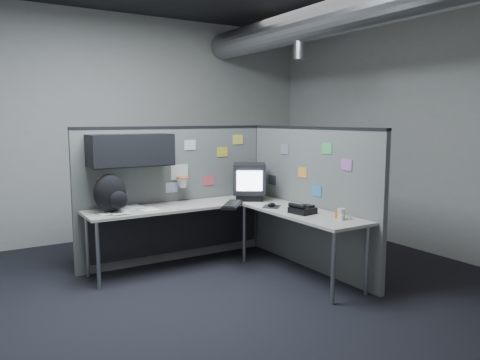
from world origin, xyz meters
TOP-DOWN VIEW (x-y plane):
  - room at (0.56, 0.00)m, footprint 5.62×5.62m
  - partition_back at (-0.25, 1.23)m, footprint 2.44×0.42m
  - partition_right at (1.10, 0.22)m, footprint 0.07×2.23m
  - desk at (0.15, 0.70)m, footprint 2.31×2.11m
  - monitor at (0.72, 0.90)m, footprint 0.53×0.53m
  - keyboard at (0.30, 0.61)m, footprint 0.43×0.46m
  - mouse at (0.66, 0.35)m, footprint 0.28×0.28m
  - phone at (0.73, -0.12)m, footprint 0.25×0.26m
  - bottles at (0.88, -0.54)m, footprint 0.12×0.15m
  - cup at (0.87, -0.55)m, footprint 0.10×0.10m
  - papers at (-0.80, 1.00)m, footprint 0.66×0.50m
  - backpack at (-0.97, 0.96)m, footprint 0.35×0.31m

SIDE VIEW (x-z plane):
  - desk at x=0.15m, z-range 0.25..0.98m
  - papers at x=-0.80m, z-range 0.73..0.74m
  - mouse at x=0.66m, z-range 0.72..0.77m
  - keyboard at x=0.30m, z-range 0.73..0.77m
  - bottles at x=0.88m, z-range 0.72..0.80m
  - phone at x=0.73m, z-range 0.72..0.83m
  - cup at x=0.87m, z-range 0.73..0.84m
  - partition_right at x=1.10m, z-range 0.00..1.63m
  - backpack at x=-0.97m, z-range 0.72..1.14m
  - monitor at x=0.72m, z-range 0.74..1.18m
  - partition_back at x=-0.25m, z-range 0.18..1.81m
  - room at x=0.56m, z-range 0.49..3.71m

